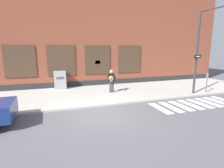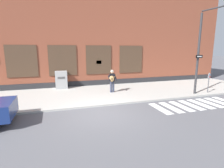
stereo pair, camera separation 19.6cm
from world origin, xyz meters
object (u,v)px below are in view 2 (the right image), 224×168
(parking_meter, at_px, (209,80))
(utility_box, at_px, (61,80))
(traffic_light, at_px, (214,37))
(busker, at_px, (112,80))

(parking_meter, xyz_separation_m, utility_box, (-10.03, 4.67, -0.25))
(traffic_light, height_order, parking_meter, traffic_light)
(busker, height_order, parking_meter, busker)
(parking_meter, relative_size, utility_box, 1.03)
(traffic_light, xyz_separation_m, parking_meter, (1.01, 1.00, -2.89))
(traffic_light, bearing_deg, parking_meter, 44.74)
(busker, distance_m, utility_box, 4.28)
(busker, distance_m, parking_meter, 6.92)
(traffic_light, bearing_deg, busker, 150.28)
(parking_meter, bearing_deg, utility_box, 155.02)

